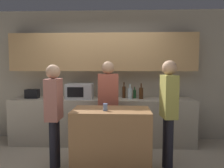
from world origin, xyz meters
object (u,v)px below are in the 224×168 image
object	(u,v)px
bottle_0	(124,92)
bottle_1	(130,93)
microwave	(80,91)
cup_0	(105,107)
person_left	(54,108)
potted_plant	(167,89)
person_right	(169,106)
bottle_3	(141,93)
toaster	(32,94)
bottle_2	(135,94)
person_center	(108,100)

from	to	relation	value
bottle_0	bottle_1	world-z (taller)	bottle_0
microwave	cup_0	world-z (taller)	microwave
person_left	potted_plant	bearing A→B (deg)	120.88
person_right	bottle_3	bearing A→B (deg)	11.14
toaster	person_left	xyz separation A→B (m)	(0.81, -1.16, -0.06)
bottle_1	bottle_3	distance (m)	0.22
person_left	person_right	bearing A→B (deg)	92.09
potted_plant	bottle_1	distance (m)	0.73
bottle_3	person_left	xyz separation A→B (m)	(-1.38, -1.16, -0.09)
bottle_1	person_right	bearing A→B (deg)	-63.79
toaster	potted_plant	distance (m)	2.69
cup_0	bottle_2	bearing A→B (deg)	69.84
bottle_2	person_left	distance (m)	1.77
cup_0	bottle_1	bearing A→B (deg)	72.51
cup_0	person_center	size ratio (longest dim) A/B	0.06
bottle_2	cup_0	size ratio (longest dim) A/B	2.29
bottle_1	person_center	world-z (taller)	person_center
bottle_0	cup_0	size ratio (longest dim) A/B	3.21
cup_0	person_left	distance (m)	0.77
bottle_0	person_center	size ratio (longest dim) A/B	0.20
bottle_1	person_left	bearing A→B (deg)	-134.91
bottle_3	person_left	bearing A→B (deg)	-139.91
toaster	person_center	size ratio (longest dim) A/B	0.16
person_center	person_left	bearing A→B (deg)	28.96
toaster	bottle_3	world-z (taller)	bottle_3
toaster	person_left	size ratio (longest dim) A/B	0.17
toaster	bottle_1	world-z (taller)	bottle_1
microwave	person_right	distance (m)	1.87
microwave	bottle_2	size ratio (longest dim) A/B	2.27
cup_0	person_left	world-z (taller)	person_left
person_right	toaster	bearing A→B (deg)	61.74
toaster	bottle_1	bearing A→B (deg)	0.05
bottle_3	cup_0	bearing A→B (deg)	-116.21
toaster	bottle_3	xyz separation A→B (m)	(2.18, 0.00, 0.03)
bottle_3	cup_0	size ratio (longest dim) A/B	3.08
bottle_1	cup_0	world-z (taller)	bottle_1
bottle_0	bottle_2	bearing A→B (deg)	-7.49
potted_plant	person_right	distance (m)	1.10
toaster	bottle_0	world-z (taller)	bottle_0
bottle_2	person_left	xyz separation A→B (m)	(-1.26, -1.25, -0.06)
bottle_1	person_center	distance (m)	0.70
cup_0	person_right	xyz separation A→B (m)	(0.92, 0.17, -0.00)
person_left	person_right	distance (m)	1.69
bottle_1	bottle_3	bearing A→B (deg)	-0.29
microwave	toaster	world-z (taller)	microwave
bottle_3	microwave	bearing A→B (deg)	-179.91
toaster	cup_0	bearing A→B (deg)	-38.41
person_left	person_right	size ratio (longest dim) A/B	0.96
bottle_3	bottle_1	bearing A→B (deg)	179.71
person_center	person_right	world-z (taller)	person_right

